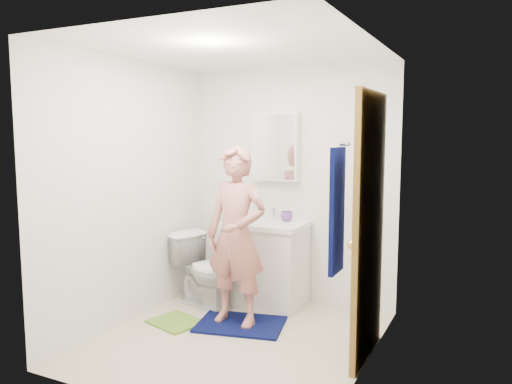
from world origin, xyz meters
TOP-DOWN VIEW (x-y plane):
  - floor at (0.00, 0.00)m, footprint 2.20×2.40m
  - ceiling at (0.00, 0.00)m, footprint 2.20×2.40m
  - wall_back at (0.00, 1.21)m, footprint 2.20×0.02m
  - wall_front at (0.00, -1.21)m, footprint 2.20×0.02m
  - wall_left at (-1.11, 0.00)m, footprint 0.02×2.40m
  - wall_right at (1.11, 0.00)m, footprint 0.02×2.40m
  - vanity_cabinet at (-0.15, 0.91)m, footprint 0.75×0.55m
  - countertop at (-0.15, 0.91)m, footprint 0.79×0.59m
  - sink_basin at (-0.15, 0.91)m, footprint 0.40×0.40m
  - faucet at (-0.15, 1.09)m, footprint 0.03×0.03m
  - medicine_cabinet at (-0.15, 1.14)m, footprint 0.50×0.12m
  - mirror_panel at (-0.15, 1.08)m, footprint 0.46×0.01m
  - door at (1.07, 0.15)m, footprint 0.05×0.80m
  - door_knob at (1.03, -0.17)m, footprint 0.07×0.07m
  - towel at (1.03, -0.57)m, footprint 0.03×0.24m
  - towel_hook at (1.07, -0.57)m, footprint 0.06×0.02m
  - toilet at (-0.67, 0.59)m, footprint 0.80×0.59m
  - bath_mat at (-0.11, 0.27)m, footprint 0.87×0.70m
  - green_rug at (-0.67, 0.06)m, footprint 0.54×0.49m
  - soap_dispenser at (-0.45, 0.89)m, footprint 0.11×0.11m
  - toothbrush_cup at (0.02, 1.03)m, footprint 0.16×0.16m
  - man at (-0.15, 0.27)m, footprint 0.60×0.40m

SIDE VIEW (x-z plane):
  - floor at x=0.00m, z-range -0.02..0.00m
  - green_rug at x=-0.67m, z-range 0.00..0.02m
  - bath_mat at x=-0.11m, z-range 0.00..0.02m
  - toilet at x=-0.67m, z-range 0.00..0.73m
  - vanity_cabinet at x=-0.15m, z-range 0.00..0.80m
  - man at x=-0.15m, z-range 0.02..1.63m
  - countertop at x=-0.15m, z-range 0.80..0.85m
  - sink_basin at x=-0.15m, z-range 0.83..0.86m
  - toothbrush_cup at x=0.02m, z-range 0.85..0.95m
  - faucet at x=-0.15m, z-range 0.85..0.97m
  - soap_dispenser at x=-0.45m, z-range 0.85..1.04m
  - door_knob at x=1.03m, z-range 0.91..0.98m
  - door at x=1.07m, z-range 0.00..2.05m
  - wall_back at x=0.00m, z-range 0.00..2.40m
  - wall_front at x=0.00m, z-range 0.00..2.40m
  - wall_left at x=-1.11m, z-range 0.00..2.40m
  - wall_right at x=1.11m, z-range 0.00..2.40m
  - towel at x=1.03m, z-range 0.85..1.65m
  - medicine_cabinet at x=-0.15m, z-range 1.25..1.95m
  - mirror_panel at x=-0.15m, z-range 1.27..1.93m
  - towel_hook at x=1.07m, z-range 1.66..1.68m
  - ceiling at x=0.00m, z-range 2.40..2.42m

